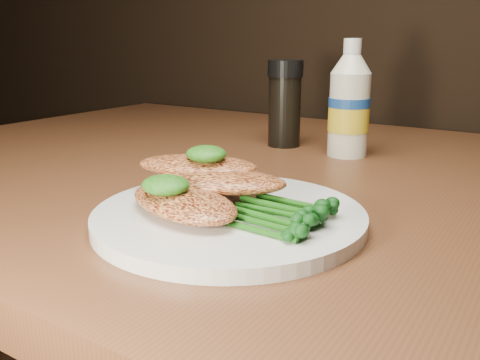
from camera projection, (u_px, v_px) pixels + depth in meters
The scene contains 9 objects.
plate at pixel (229, 216), 0.46m from camera, with size 0.24×0.24×0.01m, color silver.
chicken_front at pixel (183, 202), 0.45m from camera, with size 0.13×0.07×0.02m, color #DE8346.
chicken_mid at pixel (219, 181), 0.48m from camera, with size 0.13×0.06×0.02m, color #DE8346.
chicken_back at pixel (197, 165), 0.51m from camera, with size 0.12×0.06×0.02m, color #DE8346.
pesto_front at pixel (166, 185), 0.45m from camera, with size 0.04×0.04×0.02m, color #123407.
pesto_back at pixel (206, 154), 0.50m from camera, with size 0.04×0.04×0.02m, color #123407.
broccolini_bundle at pixel (274, 210), 0.43m from camera, with size 0.12×0.09×0.02m, color #1A5512, non-canonical shape.
mayo_bottle at pixel (350, 99), 0.71m from camera, with size 0.06×0.06×0.16m, color beige, non-canonical shape.
pepper_grinder at pixel (285, 104), 0.78m from camera, with size 0.05×0.05×0.13m, color black, non-canonical shape.
Camera 1 is at (0.31, 0.48, 0.91)m, focal length 38.53 mm.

